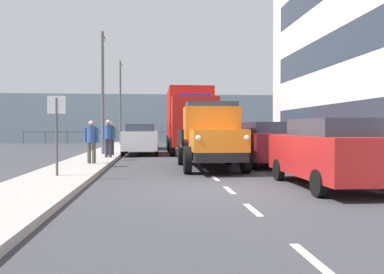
{
  "coord_description": "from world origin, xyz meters",
  "views": [
    {
      "loc": [
        1.77,
        9.47,
        1.49
      ],
      "look_at": [
        0.14,
        -8.05,
        1.1
      ],
      "focal_mm": 37.19,
      "sensor_mm": 36.0,
      "label": 1
    }
  ],
  "objects_px": {
    "pedestrian_by_lamp": "(111,135)",
    "car_navy_kerbside_2": "(235,139)",
    "car_grey_oppositeside_1": "(144,136)",
    "pedestrian_couple_a": "(107,136)",
    "lamp_post_far": "(120,95)",
    "lamp_post_promenade": "(103,81)",
    "street_sign": "(57,121)",
    "pedestrian_strolling": "(108,135)",
    "car_white_oppositeside_0": "(141,139)",
    "truck_vintage_orange": "(211,137)",
    "lorry_cargo_red": "(189,118)",
    "pedestrian_with_bag": "(91,138)",
    "car_red_kerbside_near": "(329,152)",
    "car_maroon_kerbside_1": "(266,143)"
  },
  "relations": [
    {
      "from": "car_maroon_kerbside_1",
      "to": "car_white_oppositeside_0",
      "type": "distance_m",
      "value": 8.92
    },
    {
      "from": "truck_vintage_orange",
      "to": "lorry_cargo_red",
      "type": "xyz_separation_m",
      "value": [
        -0.05,
        -9.63,
        0.9
      ]
    },
    {
      "from": "car_red_kerbside_near",
      "to": "car_grey_oppositeside_1",
      "type": "relative_size",
      "value": 1.07
    },
    {
      "from": "car_navy_kerbside_2",
      "to": "pedestrian_with_bag",
      "type": "xyz_separation_m",
      "value": [
        6.78,
        6.06,
        0.21
      ]
    },
    {
      "from": "car_red_kerbside_near",
      "to": "pedestrian_strolling",
      "type": "bearing_deg",
      "value": -53.82
    },
    {
      "from": "pedestrian_by_lamp",
      "to": "car_navy_kerbside_2",
      "type": "bearing_deg",
      "value": -167.34
    },
    {
      "from": "pedestrian_with_bag",
      "to": "pedestrian_by_lamp",
      "type": "xyz_separation_m",
      "value": [
        -0.22,
        -4.59,
        0.03
      ]
    },
    {
      "from": "lamp_post_promenade",
      "to": "lamp_post_far",
      "type": "bearing_deg",
      "value": -89.57
    },
    {
      "from": "pedestrian_couple_a",
      "to": "lamp_post_far",
      "type": "relative_size",
      "value": 0.23
    },
    {
      "from": "car_maroon_kerbside_1",
      "to": "street_sign",
      "type": "relative_size",
      "value": 1.92
    },
    {
      "from": "car_navy_kerbside_2",
      "to": "pedestrian_strolling",
      "type": "height_order",
      "value": "pedestrian_strolling"
    },
    {
      "from": "pedestrian_with_bag",
      "to": "lamp_post_promenade",
      "type": "bearing_deg",
      "value": -87.12
    },
    {
      "from": "car_white_oppositeside_0",
      "to": "street_sign",
      "type": "relative_size",
      "value": 1.99
    },
    {
      "from": "car_grey_oppositeside_1",
      "to": "lamp_post_promenade",
      "type": "distance_m",
      "value": 8.51
    },
    {
      "from": "pedestrian_by_lamp",
      "to": "lamp_post_far",
      "type": "distance_m",
      "value": 13.04
    },
    {
      "from": "lorry_cargo_red",
      "to": "lamp_post_far",
      "type": "relative_size",
      "value": 1.21
    },
    {
      "from": "lamp_post_far",
      "to": "lamp_post_promenade",
      "type": "bearing_deg",
      "value": 90.43
    },
    {
      "from": "car_grey_oppositeside_1",
      "to": "pedestrian_couple_a",
      "type": "distance_m",
      "value": 6.5
    },
    {
      "from": "pedestrian_by_lamp",
      "to": "street_sign",
      "type": "distance_m",
      "value": 8.51
    },
    {
      "from": "car_navy_kerbside_2",
      "to": "pedestrian_couple_a",
      "type": "relative_size",
      "value": 2.41
    },
    {
      "from": "lamp_post_promenade",
      "to": "lamp_post_far",
      "type": "height_order",
      "value": "lamp_post_far"
    },
    {
      "from": "car_red_kerbside_near",
      "to": "pedestrian_with_bag",
      "type": "xyz_separation_m",
      "value": [
        6.78,
        -5.78,
        0.21
      ]
    },
    {
      "from": "truck_vintage_orange",
      "to": "car_white_oppositeside_0",
      "type": "relative_size",
      "value": 1.26
    },
    {
      "from": "pedestrian_with_bag",
      "to": "pedestrian_by_lamp",
      "type": "bearing_deg",
      "value": -92.73
    },
    {
      "from": "car_red_kerbside_near",
      "to": "lamp_post_far",
      "type": "xyz_separation_m",
      "value": [
        7.15,
        -23.04,
        3.27
      ]
    },
    {
      "from": "car_maroon_kerbside_1",
      "to": "pedestrian_by_lamp",
      "type": "relative_size",
      "value": 2.58
    },
    {
      "from": "pedestrian_strolling",
      "to": "pedestrian_by_lamp",
      "type": "xyz_separation_m",
      "value": [
        0.05,
        -1.47,
        -0.03
      ]
    },
    {
      "from": "car_white_oppositeside_0",
      "to": "car_grey_oppositeside_1",
      "type": "distance_m",
      "value": 6.22
    },
    {
      "from": "pedestrian_strolling",
      "to": "pedestrian_couple_a",
      "type": "relative_size",
      "value": 1.09
    },
    {
      "from": "lamp_post_promenade",
      "to": "lorry_cargo_red",
      "type": "bearing_deg",
      "value": -150.4
    },
    {
      "from": "car_red_kerbside_near",
      "to": "lamp_post_far",
      "type": "bearing_deg",
      "value": -72.76
    },
    {
      "from": "pedestrian_by_lamp",
      "to": "car_white_oppositeside_0",
      "type": "bearing_deg",
      "value": -117.81
    },
    {
      "from": "truck_vintage_orange",
      "to": "lamp_post_promenade",
      "type": "distance_m",
      "value": 8.82
    },
    {
      "from": "car_maroon_kerbside_1",
      "to": "lamp_post_far",
      "type": "bearing_deg",
      "value": -67.56
    },
    {
      "from": "car_grey_oppositeside_1",
      "to": "lamp_post_far",
      "type": "relative_size",
      "value": 0.62
    },
    {
      "from": "car_grey_oppositeside_1",
      "to": "pedestrian_couple_a",
      "type": "height_order",
      "value": "pedestrian_couple_a"
    },
    {
      "from": "pedestrian_with_bag",
      "to": "pedestrian_strolling",
      "type": "height_order",
      "value": "pedestrian_strolling"
    },
    {
      "from": "lamp_post_promenade",
      "to": "car_white_oppositeside_0",
      "type": "bearing_deg",
      "value": -141.4
    },
    {
      "from": "lamp_post_far",
      "to": "street_sign",
      "type": "height_order",
      "value": "lamp_post_far"
    },
    {
      "from": "pedestrian_strolling",
      "to": "lamp_post_far",
      "type": "distance_m",
      "value": 14.47
    },
    {
      "from": "truck_vintage_orange",
      "to": "lamp_post_far",
      "type": "bearing_deg",
      "value": -75.43
    },
    {
      "from": "car_navy_kerbside_2",
      "to": "car_white_oppositeside_0",
      "type": "relative_size",
      "value": 0.86
    },
    {
      "from": "lorry_cargo_red",
      "to": "street_sign",
      "type": "distance_m",
      "value": 13.21
    },
    {
      "from": "pedestrian_by_lamp",
      "to": "pedestrian_couple_a",
      "type": "relative_size",
      "value": 1.05
    },
    {
      "from": "car_white_oppositeside_0",
      "to": "pedestrian_with_bag",
      "type": "bearing_deg",
      "value": 77.48
    },
    {
      "from": "car_navy_kerbside_2",
      "to": "car_grey_oppositeside_1",
      "type": "distance_m",
      "value": 9.0
    },
    {
      "from": "car_maroon_kerbside_1",
      "to": "truck_vintage_orange",
      "type": "bearing_deg",
      "value": 26.35
    },
    {
      "from": "truck_vintage_orange",
      "to": "lamp_post_promenade",
      "type": "bearing_deg",
      "value": -55.74
    },
    {
      "from": "car_white_oppositeside_0",
      "to": "pedestrian_couple_a",
      "type": "bearing_deg",
      "value": 0.17
    },
    {
      "from": "pedestrian_by_lamp",
      "to": "street_sign",
      "type": "bearing_deg",
      "value": 86.17
    }
  ]
}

